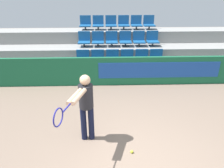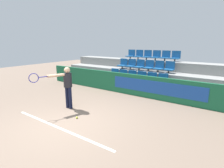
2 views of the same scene
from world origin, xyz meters
The scene contains 26 objects.
ground_plane centered at (0.00, 0.00, 0.00)m, with size 30.00×30.00×0.00m, color #7A6656.
court_baseline centered at (0.00, -0.26, 0.00)m, with size 4.12×0.08×0.01m.
barrier_wall centered at (0.04, 3.97, 0.51)m, with size 10.88×0.14×1.01m.
bleacher_tier_front centered at (0.00, 4.53, 0.24)m, with size 10.48×0.94×0.49m.
bleacher_tier_middle centered at (0.00, 5.46, 0.49)m, with size 10.48×0.94×0.98m.
bleacher_tier_back centered at (0.00, 6.40, 0.73)m, with size 10.48×0.94×1.47m.
stadium_chair_0 centered at (-1.37, 4.65, 0.74)m, with size 0.47×0.43×0.57m.
stadium_chair_1 centered at (-0.82, 4.65, 0.74)m, with size 0.47×0.43×0.57m.
stadium_chair_2 centered at (-0.27, 4.65, 0.74)m, with size 0.47×0.43×0.57m.
stadium_chair_3 centered at (0.27, 4.65, 0.74)m, with size 0.47×0.43×0.57m.
stadium_chair_4 centered at (0.82, 4.65, 0.74)m, with size 0.47×0.43×0.57m.
stadium_chair_5 centered at (1.37, 4.65, 0.74)m, with size 0.47×0.43×0.57m.
stadium_chair_6 centered at (-1.37, 5.59, 1.23)m, with size 0.47×0.43×0.57m.
stadium_chair_7 centered at (-0.82, 5.59, 1.23)m, with size 0.47×0.43×0.57m.
stadium_chair_8 centered at (-0.27, 5.59, 1.23)m, with size 0.47×0.43×0.57m.
stadium_chair_9 centered at (0.27, 5.59, 1.23)m, with size 0.47×0.43×0.57m.
stadium_chair_10 centered at (0.82, 5.59, 1.23)m, with size 0.47×0.43×0.57m.
stadium_chair_11 centered at (1.37, 5.59, 1.23)m, with size 0.47×0.43×0.57m.
stadium_chair_12 centered at (-1.37, 6.53, 1.72)m, with size 0.47×0.43×0.57m.
stadium_chair_13 centered at (-0.82, 6.53, 1.72)m, with size 0.47×0.43×0.57m.
stadium_chair_14 centered at (-0.27, 6.53, 1.72)m, with size 0.47×0.43×0.57m.
stadium_chair_15 centered at (0.27, 6.53, 1.72)m, with size 0.47×0.43×0.57m.
stadium_chair_16 centered at (0.82, 6.53, 1.72)m, with size 0.47×0.43×0.57m.
stadium_chair_17 centered at (1.37, 6.53, 1.72)m, with size 0.47×0.43×0.57m.
tennis_player centered at (-0.99, 0.96, 0.98)m, with size 0.56×1.44×1.59m.
tennis_ball centered at (-0.02, 0.51, 0.03)m, with size 0.07×0.07×0.07m.
Camera 2 is at (4.06, -3.22, 2.48)m, focal length 28.00 mm.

